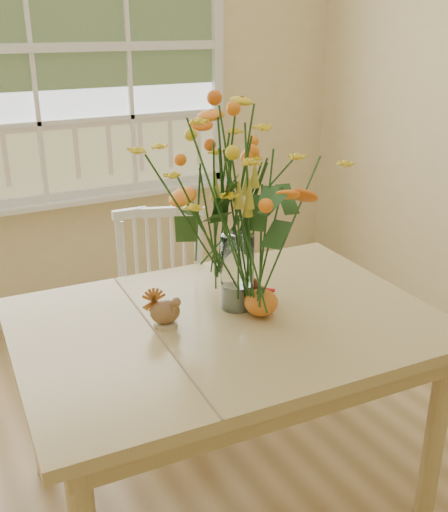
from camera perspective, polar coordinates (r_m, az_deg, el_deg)
wall_back at (r=3.58m, az=-17.71°, el=15.16°), size 4.00×0.02×2.70m
window at (r=3.53m, az=-17.92°, el=18.03°), size 2.42×0.12×1.74m
dining_table at (r=2.08m, az=0.27°, el=-8.20°), size 1.45×1.07×0.75m
windsor_chair at (r=2.77m, az=-5.81°, el=-3.97°), size 0.51×0.50×0.88m
flower_vase at (r=1.98m, az=1.32°, el=5.46°), size 0.55×0.55×0.65m
pumpkin at (r=2.04m, az=3.56°, el=-4.57°), size 0.11×0.11×0.09m
turkey_figurine at (r=1.98m, az=-5.63°, el=-5.34°), size 0.12×0.10×0.12m
dark_gourd at (r=2.16m, az=2.35°, el=-3.11°), size 0.13×0.10×0.08m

